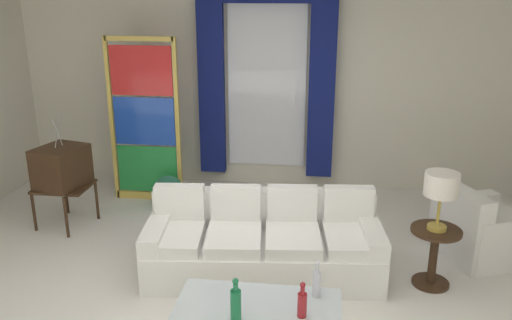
# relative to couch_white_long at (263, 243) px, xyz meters

# --- Properties ---
(ground_plane) EXTENTS (16.00, 16.00, 0.00)m
(ground_plane) POSITION_rel_couch_white_long_xyz_m (-0.20, -0.46, -0.31)
(ground_plane) COLOR white
(wall_rear) EXTENTS (8.00, 0.12, 3.00)m
(wall_rear) POSITION_rel_couch_white_long_xyz_m (-0.20, 2.60, 1.19)
(wall_rear) COLOR silver
(wall_rear) RESTS_ON ground
(curtained_window) EXTENTS (2.00, 0.17, 2.70)m
(curtained_window) POSITION_rel_couch_white_long_xyz_m (-0.25, 2.43, 1.44)
(curtained_window) COLOR white
(curtained_window) RESTS_ON ground
(couch_white_long) EXTENTS (2.42, 1.15, 0.86)m
(couch_white_long) POSITION_rel_couch_white_long_xyz_m (0.00, 0.00, 0.00)
(couch_white_long) COLOR white
(couch_white_long) RESTS_ON ground
(coffee_table) EXTENTS (1.30, 0.61, 0.41)m
(coffee_table) POSITION_rel_couch_white_long_xyz_m (0.11, -1.24, 0.07)
(coffee_table) COLOR silver
(coffee_table) RESTS_ON ground
(bottle_blue_decanter) EXTENTS (0.08, 0.08, 0.35)m
(bottle_blue_decanter) POSITION_rel_couch_white_long_xyz_m (-0.04, -1.46, 0.24)
(bottle_blue_decanter) COLOR #196B3D
(bottle_blue_decanter) RESTS_ON coffee_table
(bottle_crystal_tall) EXTENTS (0.06, 0.06, 0.32)m
(bottle_crystal_tall) POSITION_rel_couch_white_long_xyz_m (0.55, -1.07, 0.23)
(bottle_crystal_tall) COLOR silver
(bottle_crystal_tall) RESTS_ON coffee_table
(bottle_amber_squat) EXTENTS (0.07, 0.07, 0.30)m
(bottle_amber_squat) POSITION_rel_couch_white_long_xyz_m (0.45, -1.36, 0.22)
(bottle_amber_squat) COLOR maroon
(bottle_amber_squat) RESTS_ON coffee_table
(vintage_tv) EXTENTS (0.64, 0.70, 1.35)m
(vintage_tv) POSITION_rel_couch_white_long_xyz_m (-2.52, 0.78, 0.42)
(vintage_tv) COLOR #382314
(vintage_tv) RESTS_ON ground
(armchair_white) EXTENTS (1.07, 1.06, 0.80)m
(armchair_white) POSITION_rel_couch_white_long_xyz_m (2.26, 0.61, -0.02)
(armchair_white) COLOR white
(armchair_white) RESTS_ON ground
(stained_glass_divider) EXTENTS (0.95, 0.05, 2.20)m
(stained_glass_divider) POSITION_rel_couch_white_long_xyz_m (-1.79, 1.71, 0.75)
(stained_glass_divider) COLOR gold
(stained_glass_divider) RESTS_ON ground
(peacock_figurine) EXTENTS (0.44, 0.60, 0.50)m
(peacock_figurine) POSITION_rel_couch_white_long_xyz_m (-1.44, 1.38, -0.09)
(peacock_figurine) COLOR beige
(peacock_figurine) RESTS_ON ground
(round_side_table) EXTENTS (0.48, 0.48, 0.59)m
(round_side_table) POSITION_rel_couch_white_long_xyz_m (1.67, -0.06, 0.05)
(round_side_table) COLOR #382314
(round_side_table) RESTS_ON ground
(table_lamp_brass) EXTENTS (0.32, 0.32, 0.57)m
(table_lamp_brass) POSITION_rel_couch_white_long_xyz_m (1.67, -0.06, 0.72)
(table_lamp_brass) COLOR #B29338
(table_lamp_brass) RESTS_ON round_side_table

